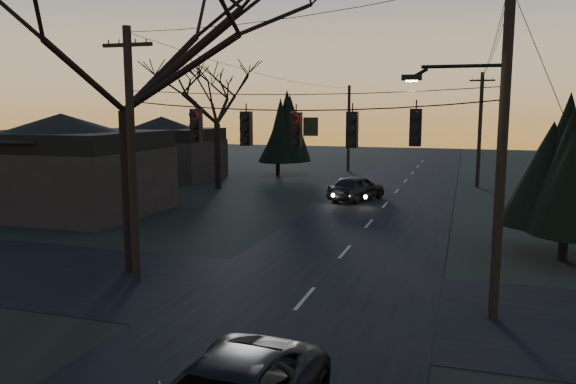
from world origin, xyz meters
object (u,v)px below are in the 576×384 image
(utility_pole_left, at_px, (137,281))
(sedan_oncoming_a, at_px, (357,188))
(evergreen_right, at_px, (570,154))
(utility_pole_far_r, at_px, (477,187))
(utility_pole_right, at_px, (492,319))
(utility_pole_far_l, at_px, (348,171))
(bare_tree_left, at_px, (122,43))

(utility_pole_left, bearing_deg, sedan_oncoming_a, 78.18)
(evergreen_right, bearing_deg, sedan_oncoming_a, 131.43)
(evergreen_right, bearing_deg, utility_pole_far_r, 97.91)
(utility_pole_far_r, bearing_deg, evergreen_right, -82.09)
(utility_pole_right, distance_m, evergreen_right, 8.97)
(utility_pole_far_l, relative_size, sedan_oncoming_a, 1.68)
(utility_pole_far_r, height_order, evergreen_right, evergreen_right)
(utility_pole_right, distance_m, utility_pole_far_r, 28.00)
(utility_pole_left, xyz_separation_m, sedan_oncoming_a, (4.01, 19.15, 0.81))
(utility_pole_left, height_order, bare_tree_left, bare_tree_left)
(bare_tree_left, distance_m, evergreen_right, 16.99)
(utility_pole_far_l, distance_m, evergreen_right, 32.26)
(utility_pole_far_l, xyz_separation_m, evergreen_right, (14.36, -28.58, 4.15))
(utility_pole_far_l, distance_m, sedan_oncoming_a, 17.34)
(evergreen_right, bearing_deg, bare_tree_left, -157.00)
(utility_pole_far_r, distance_m, sedan_oncoming_a, 11.63)
(utility_pole_right, distance_m, utility_pole_far_l, 37.79)
(utility_pole_far_r, relative_size, utility_pole_far_l, 1.06)
(utility_pole_far_r, xyz_separation_m, bare_tree_left, (-12.35, -27.04, 8.10))
(utility_pole_left, xyz_separation_m, utility_pole_far_l, (0.00, 36.00, 0.00))
(utility_pole_right, height_order, bare_tree_left, bare_tree_left)
(utility_pole_right, bearing_deg, sedan_oncoming_a, 111.38)
(utility_pole_left, xyz_separation_m, utility_pole_far_r, (11.50, 28.00, 0.00))
(utility_pole_far_l, relative_size, bare_tree_left, 0.69)
(evergreen_right, distance_m, sedan_oncoming_a, 16.00)
(utility_pole_right, bearing_deg, utility_pole_far_r, 90.00)
(utility_pole_left, relative_size, sedan_oncoming_a, 1.78)
(utility_pole_right, distance_m, utility_pole_left, 11.50)
(utility_pole_right, relative_size, sedan_oncoming_a, 2.09)
(evergreen_right, xyz_separation_m, sedan_oncoming_a, (-10.35, 11.73, -3.34))
(bare_tree_left, bearing_deg, utility_pole_far_r, 65.45)
(bare_tree_left, bearing_deg, sedan_oncoming_a, 75.04)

